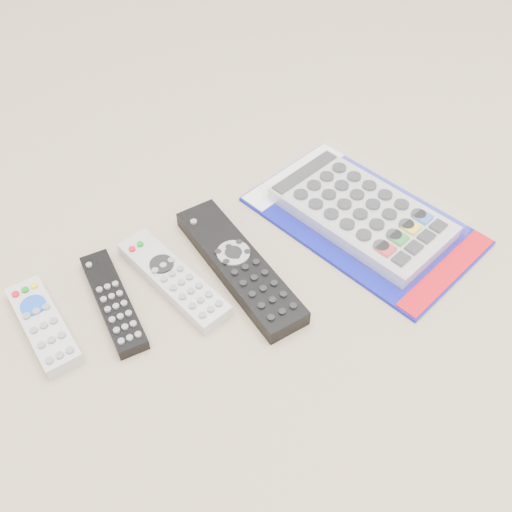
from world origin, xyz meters
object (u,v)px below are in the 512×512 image
remote_small_grey (43,325)px  remote_large_black (239,266)px  remote_silver_dvd (173,279)px  jumbo_remote_packaged (362,211)px  remote_slim_black (113,301)px

remote_small_grey → remote_large_black: remote_large_black is taller
remote_small_grey → remote_silver_dvd: (0.16, -0.02, -0.00)m
remote_silver_dvd → remote_large_black: (0.08, -0.03, 0.00)m
jumbo_remote_packaged → remote_large_black: bearing=165.1°
remote_small_grey → remote_large_black: size_ratio=0.60×
remote_slim_black → remote_large_black: remote_large_black is taller
remote_slim_black → remote_silver_dvd: remote_silver_dvd is taller
remote_small_grey → remote_slim_black: 0.08m
remote_small_grey → remote_silver_dvd: size_ratio=0.76×
jumbo_remote_packaged → remote_small_grey: bearing=160.6°
remote_slim_black → remote_large_black: bearing=-7.4°
remote_large_black → remote_silver_dvd: bearing=161.3°
remote_small_grey → remote_slim_black: remote_small_grey is taller
remote_small_grey → remote_slim_black: size_ratio=0.86×
remote_slim_black → jumbo_remote_packaged: size_ratio=0.49×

